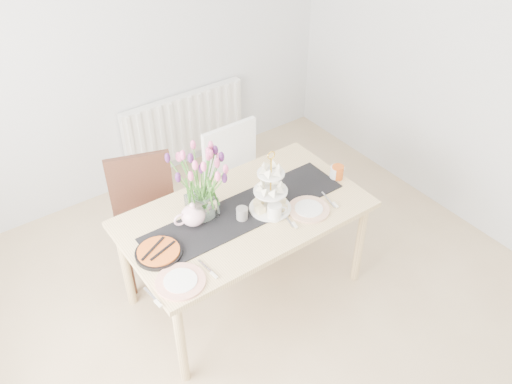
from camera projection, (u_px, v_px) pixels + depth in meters
room_shell at (298, 191)px, 2.81m from camera, size 4.50×4.50×4.50m
radiator at (185, 125)px, 4.96m from camera, size 1.20×0.08×0.60m
dining_table at (245, 221)px, 3.58m from camera, size 1.60×0.90×0.75m
chair_brown at (145, 209)px, 3.88m from camera, size 0.58×0.58×0.92m
chair_white at (239, 176)px, 4.17m from camera, size 0.47×0.47×0.94m
table_runner at (245, 211)px, 3.53m from camera, size 1.40×0.35×0.01m
tulip_vase at (199, 176)px, 3.30m from camera, size 0.60×0.60×0.50m
cake_stand at (270, 196)px, 3.48m from camera, size 0.28×0.28×0.40m
teapot at (193, 215)px, 3.38m from camera, size 0.27×0.23×0.16m
cream_jug at (336, 172)px, 3.80m from camera, size 0.09×0.09×0.09m
tart_tin at (159, 252)px, 3.21m from camera, size 0.28×0.28×0.03m
mug_grey at (242, 214)px, 3.45m from camera, size 0.10×0.10×0.09m
mug_white at (274, 212)px, 3.45m from camera, size 0.12×0.12×0.11m
mug_orange at (337, 172)px, 3.79m from camera, size 0.11×0.11×0.10m
plate_left at (181, 282)px, 3.04m from camera, size 0.31×0.31×0.01m
plate_right at (309, 209)px, 3.54m from camera, size 0.33×0.33×0.01m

